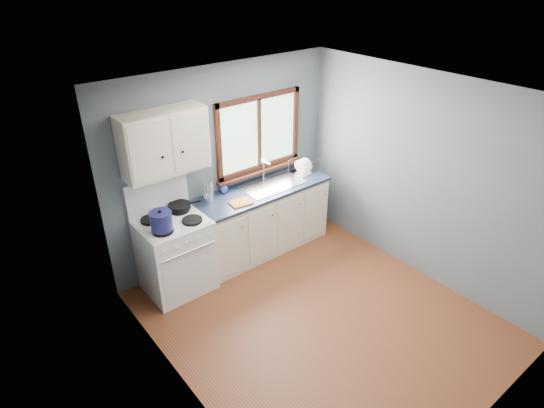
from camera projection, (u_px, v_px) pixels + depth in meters
floor at (319, 318)px, 5.09m from camera, size 3.20×3.60×0.02m
ceiling at (333, 96)px, 3.88m from camera, size 3.20×3.60×0.02m
wall_back at (224, 164)px, 5.72m from camera, size 3.20×0.02×2.50m
wall_front at (503, 324)px, 3.25m from camera, size 3.20×0.02×2.50m
wall_left at (180, 287)px, 3.60m from camera, size 0.02×3.60×2.50m
wall_right at (422, 178)px, 5.37m from camera, size 0.02×3.60×2.50m
gas_range at (175, 253)px, 5.34m from camera, size 0.76×0.69×1.36m
base_cabinets at (262, 222)px, 6.10m from camera, size 1.85×0.60×0.88m
countertop at (262, 190)px, 5.87m from camera, size 1.89×0.64×0.04m
sink at (273, 189)px, 5.99m from camera, size 0.84×0.46×0.44m
window at (259, 139)px, 5.88m from camera, size 1.36×0.10×1.03m
upper_cabinets at (164, 143)px, 4.87m from camera, size 0.95×0.35×0.70m
skillet at (180, 206)px, 5.32m from camera, size 0.41×0.30×0.05m
stockpot at (161, 221)px, 4.87m from camera, size 0.30×0.30×0.24m
utensil_crock at (208, 197)px, 5.50m from camera, size 0.12×0.12×0.35m
thermos at (211, 190)px, 5.53m from camera, size 0.07×0.07×0.26m
soap_bottle at (225, 185)px, 5.67m from camera, size 0.11×0.11×0.25m
dish_towel at (241, 203)px, 5.50m from camera, size 0.28×0.21×0.02m
dish_rack at (304, 168)px, 6.29m from camera, size 0.40×0.32×0.19m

